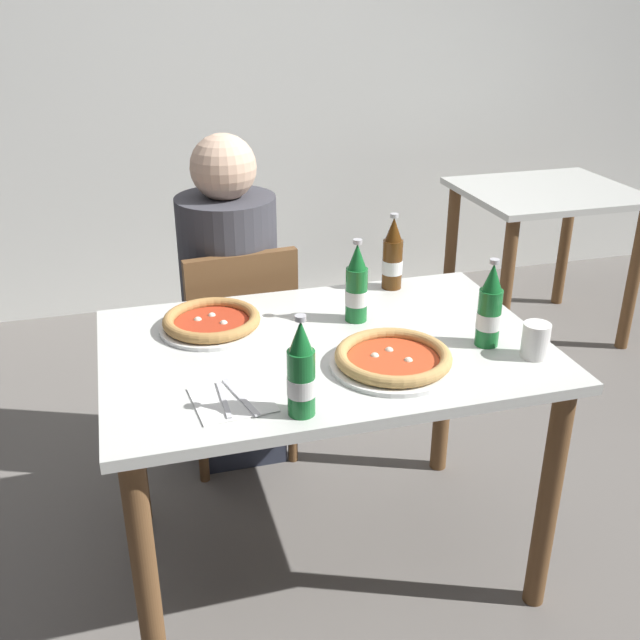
% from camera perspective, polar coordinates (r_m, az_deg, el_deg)
% --- Properties ---
extents(ground_plane, '(8.00, 8.00, 0.00)m').
position_cam_1_polar(ground_plane, '(2.45, 0.33, -17.77)').
color(ground_plane, slate).
extents(back_wall_tiled, '(7.00, 0.10, 2.60)m').
position_cam_1_polar(back_wall_tiled, '(3.98, -8.96, 19.40)').
color(back_wall_tiled, white).
rests_on(back_wall_tiled, ground_plane).
extents(dining_table_main, '(1.20, 0.80, 0.75)m').
position_cam_1_polar(dining_table_main, '(2.07, 0.38, -4.69)').
color(dining_table_main, silver).
rests_on(dining_table_main, ground_plane).
extents(chair_behind_table, '(0.44, 0.44, 0.85)m').
position_cam_1_polar(chair_behind_table, '(2.64, -6.45, -1.74)').
color(chair_behind_table, brown).
rests_on(chair_behind_table, ground_plane).
extents(diner_seated, '(0.34, 0.34, 1.21)m').
position_cam_1_polar(diner_seated, '(2.64, -6.89, 0.69)').
color(diner_seated, '#2D3342').
rests_on(diner_seated, ground_plane).
extents(dining_table_background, '(0.80, 0.70, 0.75)m').
position_cam_1_polar(dining_table_background, '(3.77, 16.92, 7.36)').
color(dining_table_background, silver).
rests_on(dining_table_background, ground_plane).
extents(pizza_margherita_near, '(0.33, 0.33, 0.04)m').
position_cam_1_polar(pizza_margherita_near, '(1.90, 5.68, -3.00)').
color(pizza_margherita_near, white).
rests_on(pizza_margherita_near, dining_table_main).
extents(pizza_marinara_far, '(0.30, 0.30, 0.04)m').
position_cam_1_polar(pizza_marinara_far, '(2.12, -8.37, -0.14)').
color(pizza_marinara_far, white).
rests_on(pizza_marinara_far, dining_table_main).
extents(beer_bottle_left, '(0.07, 0.07, 0.25)m').
position_cam_1_polar(beer_bottle_left, '(2.02, 12.98, 0.79)').
color(beer_bottle_left, '#196B2D').
rests_on(beer_bottle_left, dining_table_main).
extents(beer_bottle_center, '(0.07, 0.07, 0.25)m').
position_cam_1_polar(beer_bottle_center, '(2.36, 5.63, 4.86)').
color(beer_bottle_center, '#512D0F').
rests_on(beer_bottle_center, dining_table_main).
extents(beer_bottle_right, '(0.07, 0.07, 0.25)m').
position_cam_1_polar(beer_bottle_right, '(1.65, -1.47, -4.16)').
color(beer_bottle_right, '#196B2D').
rests_on(beer_bottle_right, dining_table_main).
extents(beer_bottle_extra, '(0.07, 0.07, 0.25)m').
position_cam_1_polar(beer_bottle_extra, '(2.12, 2.85, 2.57)').
color(beer_bottle_extra, '#196B2D').
rests_on(beer_bottle_extra, dining_table_main).
extents(napkin_with_cutlery, '(0.20, 0.20, 0.01)m').
position_cam_1_polar(napkin_with_cutlery, '(1.77, -6.79, -6.13)').
color(napkin_with_cutlery, white).
rests_on(napkin_with_cutlery, dining_table_main).
extents(paper_cup, '(0.07, 0.07, 0.09)m').
position_cam_1_polar(paper_cup, '(2.01, 16.34, -1.52)').
color(paper_cup, white).
rests_on(paper_cup, dining_table_main).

